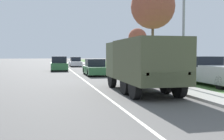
{
  "coord_description": "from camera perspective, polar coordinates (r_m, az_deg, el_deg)",
  "views": [
    {
      "loc": [
        -2.53,
        -3.34,
        1.95
      ],
      "look_at": [
        0.84,
        11.74,
        1.09
      ],
      "focal_mm": 45.0,
      "sensor_mm": 36.0,
      "label": 1
    }
  ],
  "objects": [
    {
      "name": "ground_plane",
      "position": [
        43.46,
        -9.23,
        0.6
      ],
      "size": [
        180.0,
        180.0,
        0.0
      ],
      "primitive_type": "plane",
      "color": "#565451"
    },
    {
      "name": "lane_centre_stripe",
      "position": [
        43.46,
        -9.23,
        0.6
      ],
      "size": [
        0.12,
        120.0,
        0.0
      ],
      "color": "silver",
      "rests_on": "ground"
    },
    {
      "name": "sidewalk_right",
      "position": [
        43.95,
        -3.36,
        0.74
      ],
      "size": [
        1.8,
        120.0,
        0.12
      ],
      "color": "#9E9B93",
      "rests_on": "ground"
    },
    {
      "name": "grass_strip_right",
      "position": [
        44.86,
        2.19,
        0.73
      ],
      "size": [
        7.0,
        120.0,
        0.02
      ],
      "color": "#4C7538",
      "rests_on": "ground"
    },
    {
      "name": "military_truck",
      "position": [
        14.44,
        6.08,
        1.67
      ],
      "size": [
        2.36,
        6.81,
        2.68
      ],
      "color": "#545B3D",
      "rests_on": "ground"
    },
    {
      "name": "car_nearest_ahead",
      "position": [
        26.01,
        -3.45,
        0.42
      ],
      "size": [
        1.81,
        4.66,
        1.52
      ],
      "color": "#336B3D",
      "rests_on": "ground"
    },
    {
      "name": "car_second_ahead",
      "position": [
        33.69,
        -10.71,
        1.13
      ],
      "size": [
        1.92,
        4.02,
        1.7
      ],
      "color": "#336B3D",
      "rests_on": "ground"
    },
    {
      "name": "car_third_ahead",
      "position": [
        45.12,
        -7.46,
        1.58
      ],
      "size": [
        1.72,
        4.85,
        1.52
      ],
      "color": "silver",
      "rests_on": "ground"
    },
    {
      "name": "pickup_truck",
      "position": [
        18.62,
        19.84,
        -0.31
      ],
      "size": [
        1.92,
        5.42,
        1.79
      ],
      "color": "silver",
      "rests_on": "grass_strip_right"
    },
    {
      "name": "lamp_post",
      "position": [
        16.23,
        13.71,
        11.75
      ],
      "size": [
        1.69,
        0.24,
        7.19
      ],
      "color": "gray",
      "rests_on": "sidewalk_right"
    },
    {
      "name": "tree_mid_right",
      "position": [
        28.35,
        8.31,
        12.56
      ],
      "size": [
        4.32,
        4.32,
        8.73
      ],
      "color": "brown",
      "rests_on": "grass_strip_right"
    },
    {
      "name": "tree_far_right",
      "position": [
        39.36,
        5.21,
        6.55
      ],
      "size": [
        2.56,
        2.56,
        5.54
      ],
      "color": "brown",
      "rests_on": "grass_strip_right"
    },
    {
      "name": "utility_box",
      "position": [
        19.04,
        14.76,
        -1.66
      ],
      "size": [
        0.55,
        0.45,
        0.7
      ],
      "color": "#3D7042",
      "rests_on": "grass_strip_right"
    }
  ]
}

